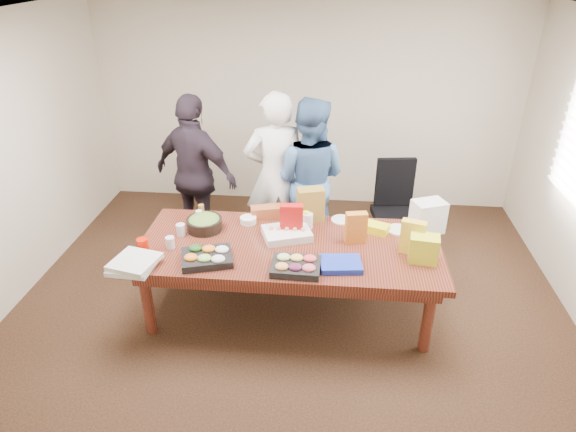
# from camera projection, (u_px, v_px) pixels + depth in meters

# --- Properties ---
(floor) EXTENTS (5.50, 5.00, 0.02)m
(floor) POSITION_uv_depth(u_px,v_px,m) (289.00, 310.00, 4.99)
(floor) COLOR #47301E
(floor) RESTS_ON ground
(ceiling) EXTENTS (5.50, 5.00, 0.02)m
(ceiling) POSITION_uv_depth(u_px,v_px,m) (289.00, 19.00, 3.70)
(ceiling) COLOR white
(ceiling) RESTS_ON wall_back
(wall_back) EXTENTS (5.50, 0.04, 2.70)m
(wall_back) POSITION_uv_depth(u_px,v_px,m) (307.00, 106.00, 6.54)
(wall_back) COLOR beige
(wall_back) RESTS_ON floor
(wall_front) EXTENTS (5.50, 0.04, 2.70)m
(wall_front) POSITION_uv_depth(u_px,v_px,m) (235.00, 428.00, 2.15)
(wall_front) COLOR beige
(wall_front) RESTS_ON floor
(conference_table) EXTENTS (2.80, 1.20, 0.75)m
(conference_table) POSITION_uv_depth(u_px,v_px,m) (289.00, 278.00, 4.81)
(conference_table) COLOR #4C1C0F
(conference_table) RESTS_ON floor
(office_chair) EXTENTS (0.60, 0.60, 1.05)m
(office_chair) POSITION_uv_depth(u_px,v_px,m) (394.00, 212.00, 5.68)
(office_chair) COLOR black
(office_chair) RESTS_ON floor
(person_center) EXTENTS (0.78, 0.60, 1.90)m
(person_center) POSITION_uv_depth(u_px,v_px,m) (276.00, 176.00, 5.53)
(person_center) COLOR white
(person_center) RESTS_ON floor
(person_right) EXTENTS (1.01, 0.85, 1.83)m
(person_right) POSITION_uv_depth(u_px,v_px,m) (308.00, 179.00, 5.55)
(person_right) COLOR #446B9E
(person_right) RESTS_ON floor
(person_left) EXTENTS (1.16, 0.84, 1.84)m
(person_left) POSITION_uv_depth(u_px,v_px,m) (196.00, 175.00, 5.64)
(person_left) COLOR #271E26
(person_left) RESTS_ON floor
(veggie_tray) EXTENTS (0.51, 0.45, 0.07)m
(veggie_tray) POSITION_uv_depth(u_px,v_px,m) (207.00, 258.00, 4.38)
(veggie_tray) COLOR black
(veggie_tray) RESTS_ON conference_table
(fruit_tray) EXTENTS (0.42, 0.33, 0.06)m
(fruit_tray) POSITION_uv_depth(u_px,v_px,m) (296.00, 267.00, 4.26)
(fruit_tray) COLOR black
(fruit_tray) RESTS_ON conference_table
(sheet_cake) EXTENTS (0.52, 0.45, 0.08)m
(sheet_cake) POSITION_uv_depth(u_px,v_px,m) (287.00, 233.00, 4.74)
(sheet_cake) COLOR white
(sheet_cake) RESTS_ON conference_table
(salad_bowl) EXTENTS (0.42, 0.42, 0.11)m
(salad_bowl) POSITION_uv_depth(u_px,v_px,m) (204.00, 224.00, 4.86)
(salad_bowl) COLOR black
(salad_bowl) RESTS_ON conference_table
(chip_bag_blue) EXTENTS (0.38, 0.31, 0.05)m
(chip_bag_blue) POSITION_uv_depth(u_px,v_px,m) (341.00, 264.00, 4.30)
(chip_bag_blue) COLOR #1931B5
(chip_bag_blue) RESTS_ON conference_table
(chip_bag_red) EXTENTS (0.22, 0.10, 0.32)m
(chip_bag_red) POSITION_uv_depth(u_px,v_px,m) (292.00, 220.00, 4.72)
(chip_bag_red) COLOR red
(chip_bag_red) RESTS_ON conference_table
(chip_bag_yellow) EXTENTS (0.23, 0.14, 0.32)m
(chip_bag_yellow) POSITION_uv_depth(u_px,v_px,m) (413.00, 237.00, 4.44)
(chip_bag_yellow) COLOR gold
(chip_bag_yellow) RESTS_ON conference_table
(chip_bag_orange) EXTENTS (0.21, 0.12, 0.30)m
(chip_bag_orange) POSITION_uv_depth(u_px,v_px,m) (356.00, 228.00, 4.60)
(chip_bag_orange) COLOR #C56C21
(chip_bag_orange) RESTS_ON conference_table
(mayo_jar) EXTENTS (0.13, 0.13, 0.15)m
(mayo_jar) POSITION_uv_depth(u_px,v_px,m) (308.00, 221.00, 4.88)
(mayo_jar) COLOR silver
(mayo_jar) RESTS_ON conference_table
(mustard_bottle) EXTENTS (0.07, 0.07, 0.17)m
(mustard_bottle) POSITION_uv_depth(u_px,v_px,m) (306.00, 219.00, 4.89)
(mustard_bottle) COLOR yellow
(mustard_bottle) RESTS_ON conference_table
(dressing_bottle) EXTENTS (0.07, 0.07, 0.18)m
(dressing_bottle) POSITION_uv_depth(u_px,v_px,m) (202.00, 213.00, 5.00)
(dressing_bottle) COLOR brown
(dressing_bottle) RESTS_ON conference_table
(ranch_bottle) EXTENTS (0.08, 0.08, 0.19)m
(ranch_bottle) POSITION_uv_depth(u_px,v_px,m) (199.00, 219.00, 4.87)
(ranch_bottle) COLOR beige
(ranch_bottle) RESTS_ON conference_table
(banana_bunch) EXTENTS (0.29, 0.23, 0.08)m
(banana_bunch) POSITION_uv_depth(u_px,v_px,m) (375.00, 228.00, 4.82)
(banana_bunch) COLOR yellow
(banana_bunch) RESTS_ON conference_table
(bread_loaf) EXTENTS (0.33, 0.21, 0.12)m
(bread_loaf) POSITION_uv_depth(u_px,v_px,m) (266.00, 212.00, 5.07)
(bread_loaf) COLOR #9C4F28
(bread_loaf) RESTS_ON conference_table
(kraft_bag) EXTENTS (0.30, 0.22, 0.34)m
(kraft_bag) POSITION_uv_depth(u_px,v_px,m) (310.00, 205.00, 4.98)
(kraft_bag) COLOR olive
(kraft_bag) RESTS_ON conference_table
(red_cup) EXTENTS (0.13, 0.13, 0.13)m
(red_cup) POSITION_uv_depth(u_px,v_px,m) (143.00, 246.00, 4.49)
(red_cup) COLOR #BB1400
(red_cup) RESTS_ON conference_table
(clear_cup_a) EXTENTS (0.10, 0.10, 0.11)m
(clear_cup_a) POSITION_uv_depth(u_px,v_px,m) (170.00, 243.00, 4.55)
(clear_cup_a) COLOR silver
(clear_cup_a) RESTS_ON conference_table
(clear_cup_b) EXTENTS (0.11, 0.11, 0.12)m
(clear_cup_b) POSITION_uv_depth(u_px,v_px,m) (181.00, 230.00, 4.76)
(clear_cup_b) COLOR silver
(clear_cup_b) RESTS_ON conference_table
(pizza_box_lower) EXTENTS (0.38, 0.38, 0.04)m
(pizza_box_lower) POSITION_uv_depth(u_px,v_px,m) (133.00, 265.00, 4.29)
(pizza_box_lower) COLOR silver
(pizza_box_lower) RESTS_ON conference_table
(pizza_box_upper) EXTENTS (0.43, 0.43, 0.04)m
(pizza_box_upper) POSITION_uv_depth(u_px,v_px,m) (135.00, 262.00, 4.27)
(pizza_box_upper) COLOR silver
(pizza_box_upper) RESTS_ON pizza_box_lower
(plate_a) EXTENTS (0.24, 0.24, 0.01)m
(plate_a) POSITION_uv_depth(u_px,v_px,m) (399.00, 230.00, 4.86)
(plate_a) COLOR white
(plate_a) RESTS_ON conference_table
(plate_b) EXTENTS (0.22, 0.22, 0.01)m
(plate_b) POSITION_uv_depth(u_px,v_px,m) (342.00, 220.00, 5.04)
(plate_b) COLOR white
(plate_b) RESTS_ON conference_table
(dip_bowl_a) EXTENTS (0.20, 0.20, 0.06)m
(dip_bowl_a) POSITION_uv_depth(u_px,v_px,m) (297.00, 225.00, 4.89)
(dip_bowl_a) COLOR beige
(dip_bowl_a) RESTS_ON conference_table
(dip_bowl_b) EXTENTS (0.20, 0.20, 0.06)m
(dip_bowl_b) POSITION_uv_depth(u_px,v_px,m) (248.00, 220.00, 4.98)
(dip_bowl_b) COLOR white
(dip_bowl_b) RESTS_ON conference_table
(grocery_bag_white) EXTENTS (0.35, 0.31, 0.32)m
(grocery_bag_white) POSITION_uv_depth(u_px,v_px,m) (428.00, 217.00, 4.78)
(grocery_bag_white) COLOR silver
(grocery_bag_white) RESTS_ON conference_table
(grocery_bag_yellow) EXTENTS (0.27, 0.20, 0.25)m
(grocery_bag_yellow) POSITION_uv_depth(u_px,v_px,m) (424.00, 249.00, 4.34)
(grocery_bag_yellow) COLOR #C9D526
(grocery_bag_yellow) RESTS_ON conference_table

